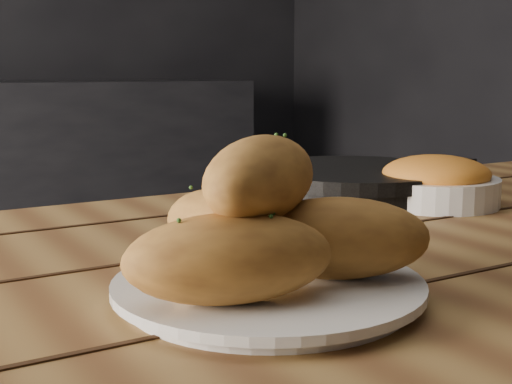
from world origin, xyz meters
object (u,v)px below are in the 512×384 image
at_px(plate, 268,289).
at_px(bowl, 436,183).
at_px(table, 378,339).
at_px(bread_rolls, 265,225).
at_px(skillet, 355,181).

relative_size(plate, bowl, 1.45).
bearing_deg(table, bread_rolls, -159.16).
relative_size(bread_rolls, skillet, 0.64).
bearing_deg(plate, bread_rolls, -149.04).
height_order(table, bowl, bowl).
distance_m(plate, bread_rolls, 0.06).
bearing_deg(bread_rolls, bowl, 29.18).
distance_m(table, plate, 0.22).
bearing_deg(table, bowl, 34.63).
distance_m(table, skillet, 0.37).
bearing_deg(table, skillet, 55.75).
distance_m(plate, skillet, 0.52).
distance_m(plate, bowl, 0.50).
distance_m(bread_rolls, skillet, 0.53).
distance_m(skillet, bowl, 0.13).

